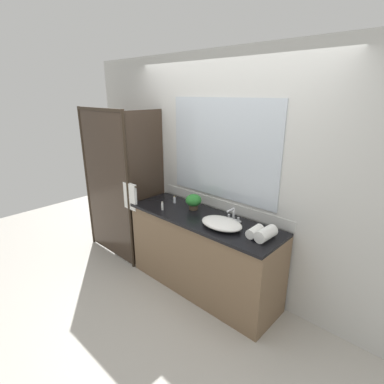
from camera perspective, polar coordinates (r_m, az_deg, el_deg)
ground_plane at (r=3.66m, az=1.81°, el=-17.87°), size 8.00×8.00×0.00m
wall_back_with_mirror at (r=3.32m, az=5.95°, el=3.41°), size 4.40×0.06×2.60m
vanity_cabinet at (r=3.42m, az=1.99°, el=-11.71°), size 1.80×0.58×0.90m
shower_enclosure at (r=3.96m, az=-13.89°, el=1.22°), size 1.20×0.59×2.00m
sink_basin at (r=2.97m, az=5.71°, el=-6.02°), size 0.45×0.30×0.08m
faucet at (r=3.11m, az=7.89°, el=-4.77°), size 0.17×0.14×0.15m
potted_plant at (r=3.38m, az=0.29°, el=-1.72°), size 0.18×0.18×0.18m
amenity_bottle_body_wash at (r=3.59m, az=-3.38°, el=-1.48°), size 0.03×0.03×0.09m
amenity_bottle_conditioner at (r=3.39m, az=-5.72°, el=-2.71°), size 0.02×0.02×0.10m
rolled_towel_near_edge at (r=2.80m, az=14.01°, el=-7.80°), size 0.12×0.24×0.11m
rolled_towel_middle at (r=2.84m, az=11.99°, el=-7.43°), size 0.10×0.19×0.09m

